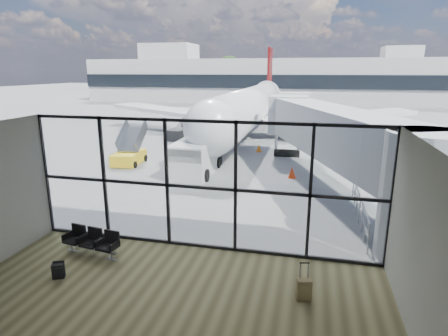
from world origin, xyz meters
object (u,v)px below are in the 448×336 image
at_px(airliner, 252,106).
at_px(belt_loader, 180,133).
at_px(backpack, 58,271).
at_px(suitcase, 304,290).
at_px(seating_row, 93,240).
at_px(mobile_stairs, 129,156).
at_px(service_van, 195,157).

height_order(airliner, belt_loader, airliner).
xyz_separation_m(backpack, suitcase, (7.15, 0.56, 0.08)).
height_order(seating_row, backpack, seating_row).
height_order(belt_loader, mobile_stairs, mobile_stairs).
xyz_separation_m(backpack, mobile_stairs, (-4.53, 13.44, 0.29)).
height_order(suitcase, mobile_stairs, mobile_stairs).
xyz_separation_m(suitcase, service_van, (-6.66, 11.47, 0.72)).
distance_m(seating_row, belt_loader, 21.54).
distance_m(backpack, mobile_stairs, 14.19).
relative_size(seating_row, service_van, 0.43).
bearing_deg(seating_row, backpack, -87.06).
bearing_deg(belt_loader, mobile_stairs, -86.38).
xyz_separation_m(seating_row, backpack, (-0.15, -1.63, -0.25)).
height_order(backpack, belt_loader, belt_loader).
height_order(seating_row, suitcase, suitcase).
distance_m(suitcase, mobile_stairs, 17.40).
bearing_deg(belt_loader, suitcase, -57.71).
bearing_deg(belt_loader, backpack, -74.32).
distance_m(seating_row, service_van, 10.41).
bearing_deg(service_van, airliner, 85.52).
bearing_deg(mobile_stairs, airliner, 62.27).
height_order(seating_row, airliner, airliner).
distance_m(seating_row, airliner, 25.85).
distance_m(suitcase, service_van, 13.28).
relative_size(suitcase, belt_loader, 0.28).
bearing_deg(seating_row, service_van, 96.47).
distance_m(service_van, mobile_stairs, 5.25).
xyz_separation_m(airliner, service_van, (-0.87, -15.33, -1.65)).
relative_size(seating_row, mobile_stairs, 0.62).
relative_size(seating_row, airliner, 0.06).
distance_m(backpack, service_van, 12.06).
xyz_separation_m(backpack, service_van, (0.49, 12.02, 0.79)).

